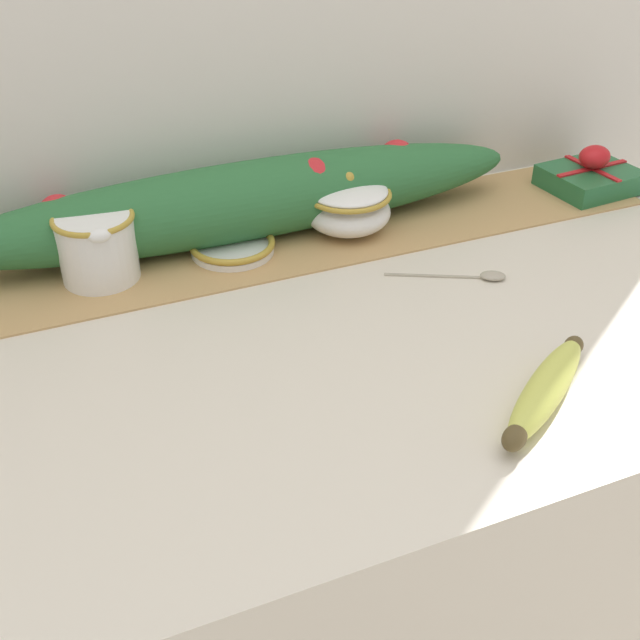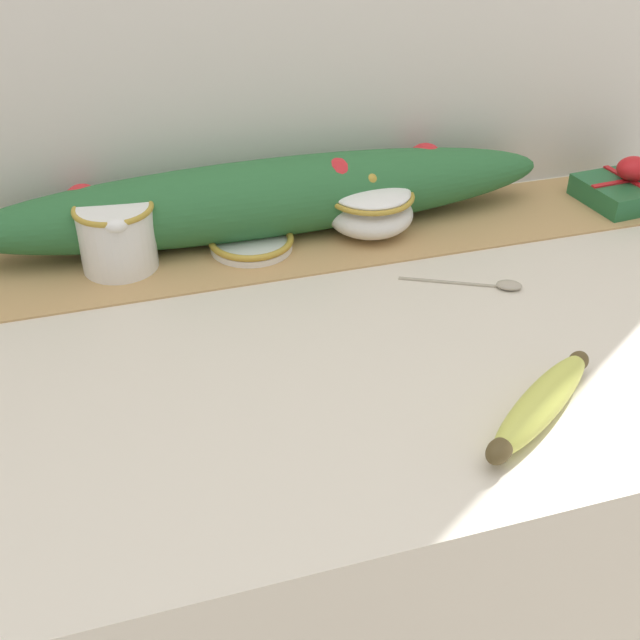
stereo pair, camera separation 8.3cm
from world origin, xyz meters
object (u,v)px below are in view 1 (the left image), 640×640
at_px(sugar_bowl, 348,206).
at_px(gift_box, 591,176).
at_px(cream_pitcher, 97,244).
at_px(spoon, 483,276).
at_px(banana, 546,389).
at_px(small_dish, 232,246).

relative_size(sugar_bowl, gift_box, 0.85).
relative_size(cream_pitcher, sugar_bowl, 0.97).
xyz_separation_m(cream_pitcher, spoon, (0.50, -0.21, -0.05)).
xyz_separation_m(banana, gift_box, (0.43, 0.46, 0.01)).
bearing_deg(sugar_bowl, cream_pitcher, 179.86).
bearing_deg(small_dish, banana, -65.97).
height_order(cream_pitcher, banana, cream_pitcher).
bearing_deg(spoon, sugar_bowl, 145.86).
bearing_deg(cream_pitcher, sugar_bowl, -0.14).
bearing_deg(sugar_bowl, small_dish, -179.81).
bearing_deg(small_dish, cream_pitcher, 179.53).
relative_size(cream_pitcher, spoon, 0.82).
distance_m(small_dish, banana, 0.52).
height_order(cream_pitcher, spoon, cream_pitcher).
height_order(sugar_bowl, spoon, sugar_bowl).
distance_m(sugar_bowl, gift_box, 0.46).
height_order(small_dish, gift_box, gift_box).
distance_m(cream_pitcher, banana, 0.63).
bearing_deg(sugar_bowl, gift_box, -2.26).
bearing_deg(banana, spoon, 70.91).
relative_size(sugar_bowl, small_dish, 1.05).
xyz_separation_m(sugar_bowl, gift_box, (0.45, -0.02, -0.02)).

